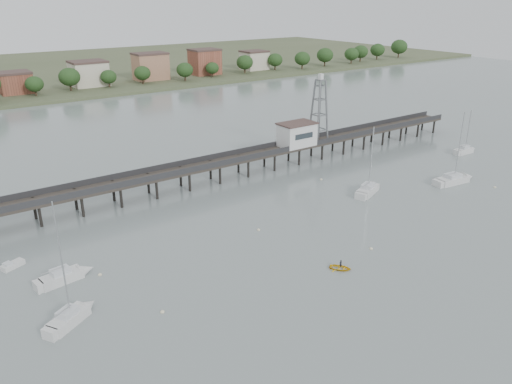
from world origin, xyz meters
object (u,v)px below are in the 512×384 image
Objects in this scene: sailboat_a at (75,314)px; white_tender at (12,265)px; lattice_tower at (319,111)px; sailboat_e at (466,150)px; sailboat_c at (370,188)px; yellow_dinghy at (340,269)px; sailboat_b at (69,275)px; pier at (200,167)px; sailboat_d at (458,179)px.

sailboat_a is 3.47× the size of white_tender.
lattice_tower is 38.41m from sailboat_e.
lattice_tower reaches higher than sailboat_a.
sailboat_c is 31.54m from yellow_dinghy.
sailboat_b is 95.98m from sailboat_e.
white_tender is (-5.71, 7.77, -0.27)m from sailboat_b.
white_tender is at bearing 105.22° from yellow_dinghy.
sailboat_c is 1.14× the size of sailboat_b.
yellow_dinghy is (33.87, -9.85, -0.65)m from sailboat_a.
lattice_tower reaches higher than yellow_dinghy.
sailboat_a reaches higher than yellow_dinghy.
sailboat_b is 9.74m from sailboat_a.
sailboat_d is (44.03, -29.22, -3.16)m from pier.
sailboat_e is 101.76m from white_tender.
sailboat_b is 37.22m from yellow_dinghy.
pier is 10.79× the size of sailboat_c.
sailboat_d is at bearing -24.52° from yellow_dinghy.
sailboat_d is 46.04m from yellow_dinghy.
lattice_tower is at bearing 0.00° from pier.
yellow_dinghy is (-25.77, -18.17, -0.64)m from sailboat_c.
sailboat_a is at bearing -169.95° from sailboat_e.
yellow_dinghy reaches higher than white_tender.
lattice_tower is 73.52m from sailboat_a.
white_tender is (-38.06, -13.50, -3.42)m from pier.
yellow_dinghy is (-0.57, -40.64, -3.79)m from pier.
lattice_tower is at bearing -12.18° from white_tender.
sailboat_b is 1.10× the size of sailboat_e.
sailboat_e is (95.94, 2.93, 0.01)m from sailboat_b.
sailboat_d is at bearing -66.80° from lattice_tower.
lattice_tower reaches higher than white_tender.
pier is at bearing -180.00° from lattice_tower.
pier is at bearing 116.29° from sailboat_c.
lattice_tower reaches higher than pier.
pier is 40.53m from white_tender.
pier is 49.22× the size of yellow_dinghy.
white_tender is at bearing 70.10° from sailboat_a.
sailboat_e is at bearing -6.78° from sailboat_b.
sailboat_c is 63.90m from white_tender.
sailboat_a is 1.06× the size of sailboat_e.
yellow_dinghy is at bearing -39.89° from sailboat_b.
white_tender is at bearing -179.91° from sailboat_e.
pier is at bearing 24.79° from sailboat_b.
yellow_dinghy is at bearing -128.28° from lattice_tower.
sailboat_d is 78.48m from sailboat_a.
sailboat_a is at bearing -101.32° from white_tender.
sailboat_a is (-34.44, -30.79, -3.15)m from pier.
sailboat_c is 57.57m from sailboat_b.
lattice_tower is 1.27× the size of sailboat_b.
sailboat_b is (-76.38, 7.95, 0.02)m from sailboat_d.
sailboat_d is at bearing -33.57° from pier.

